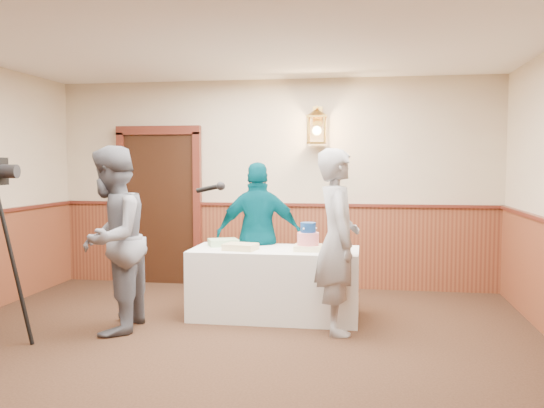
% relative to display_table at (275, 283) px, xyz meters
% --- Properties ---
extents(ground, '(7.00, 7.00, 0.00)m').
position_rel_display_table_xyz_m(ground, '(-0.27, -1.90, -0.38)').
color(ground, black).
rests_on(ground, ground).
extents(room_shell, '(6.02, 7.02, 2.81)m').
position_rel_display_table_xyz_m(room_shell, '(-0.32, -1.45, 1.15)').
color(room_shell, '#BEA88E').
rests_on(room_shell, ground).
extents(display_table, '(1.80, 0.80, 0.75)m').
position_rel_display_table_xyz_m(display_table, '(0.00, 0.00, 0.00)').
color(display_table, silver).
rests_on(display_table, ground).
extents(tiered_cake, '(0.29, 0.29, 0.30)m').
position_rel_display_table_xyz_m(tiered_cake, '(0.37, -0.06, 0.49)').
color(tiered_cake, beige).
rests_on(tiered_cake, display_table).
extents(sheet_cake_yellow, '(0.37, 0.31, 0.07)m').
position_rel_display_table_xyz_m(sheet_cake_yellow, '(-0.35, -0.15, 0.41)').
color(sheet_cake_yellow, '#DDBA84').
rests_on(sheet_cake_yellow, display_table).
extents(sheet_cake_green, '(0.39, 0.36, 0.07)m').
position_rel_display_table_xyz_m(sheet_cake_green, '(-0.61, 0.14, 0.41)').
color(sheet_cake_green, '#90CC92').
rests_on(sheet_cake_green, display_table).
extents(interviewer, '(1.55, 0.94, 1.85)m').
position_rel_display_table_xyz_m(interviewer, '(-1.51, -0.80, 0.55)').
color(interviewer, slate).
rests_on(interviewer, ground).
extents(baker, '(0.56, 0.74, 1.82)m').
position_rel_display_table_xyz_m(baker, '(0.69, -0.45, 0.53)').
color(baker, gray).
rests_on(baker, ground).
extents(assistant_p, '(1.05, 0.59, 1.69)m').
position_rel_display_table_xyz_m(assistant_p, '(-0.24, 0.38, 0.47)').
color(assistant_p, '#00404E').
rests_on(assistant_p, ground).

